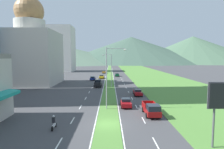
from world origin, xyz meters
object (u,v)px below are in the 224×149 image
at_px(street_lamp_near, 109,74).
at_px(motorcycle_rider, 54,123).
at_px(car_1, 126,103).
at_px(car_0, 104,72).
at_px(car_5, 138,92).
at_px(street_lamp_mid, 110,68).
at_px(car_2, 117,75).
at_px(car_3, 102,77).
at_px(pickup_truck_0, 151,109).
at_px(car_4, 93,78).
at_px(pickup_truck_1, 98,83).

xyz_separation_m(street_lamp_near, motorcycle_rider, (-6.83, -9.09, -5.37)).
bearing_deg(motorcycle_rider, car_1, -43.46).
distance_m(car_0, car_5, 61.67).
relative_size(street_lamp_mid, car_0, 2.45).
bearing_deg(car_0, car_1, -174.92).
height_order(car_0, car_2, car_0).
relative_size(car_1, car_3, 0.86).
distance_m(car_2, pickup_truck_0, 59.49).
distance_m(car_1, car_3, 46.02).
distance_m(car_2, car_3, 11.13).
height_order(street_lamp_near, car_2, street_lamp_near).
bearing_deg(car_3, street_lamp_mid, -170.90).
bearing_deg(street_lamp_near, car_5, 60.29).
xyz_separation_m(car_0, car_2, (6.76, -17.08, -0.05)).
height_order(street_lamp_near, street_lamp_mid, street_lamp_near).
xyz_separation_m(car_0, car_1, (6.35, -71.36, -0.00)).
distance_m(car_5, motorcycle_rider, 25.06).
bearing_deg(street_lamp_mid, car_2, 84.22).
relative_size(car_0, car_2, 1.00).
relative_size(car_3, pickup_truck_0, 0.87).
bearing_deg(car_4, car_5, -155.47).
bearing_deg(car_5, car_2, -175.72).
distance_m(street_lamp_mid, car_5, 14.46).
bearing_deg(car_3, car_2, -38.41).
relative_size(street_lamp_mid, pickup_truck_1, 1.84).
xyz_separation_m(street_lamp_near, car_2, (3.54, 55.69, -5.38)).
relative_size(car_1, pickup_truck_0, 0.75).
bearing_deg(car_2, car_5, 4.28).
relative_size(street_lamp_mid, car_2, 2.46).
xyz_separation_m(pickup_truck_1, motorcycle_rider, (-3.31, -34.39, -0.24)).
height_order(car_5, pickup_truck_0, pickup_truck_0).
xyz_separation_m(car_5, pickup_truck_0, (-0.15, -15.64, 0.26)).
bearing_deg(street_lamp_near, car_1, 24.33).
distance_m(street_lamp_near, pickup_truck_0, 9.19).
distance_m(car_4, motorcycle_rider, 50.45).
distance_m(car_1, car_5, 11.14).
bearing_deg(car_2, car_3, -38.41).
height_order(street_lamp_mid, pickup_truck_0, street_lamp_mid).
relative_size(car_2, pickup_truck_0, 0.75).
relative_size(car_4, pickup_truck_1, 0.86).
bearing_deg(street_lamp_near, street_lamp_mid, 89.24).
distance_m(street_lamp_near, car_0, 73.04).
height_order(car_4, pickup_truck_1, pickup_truck_1).
distance_m(street_lamp_mid, car_4, 19.43).
bearing_deg(car_2, pickup_truck_0, 3.01).
distance_m(street_lamp_near, car_5, 14.75).
relative_size(pickup_truck_1, motorcycle_rider, 2.70).
bearing_deg(car_1, car_4, -166.29).
xyz_separation_m(car_0, car_5, (10.03, -60.85, -0.06)).
relative_size(street_lamp_near, car_2, 2.64).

